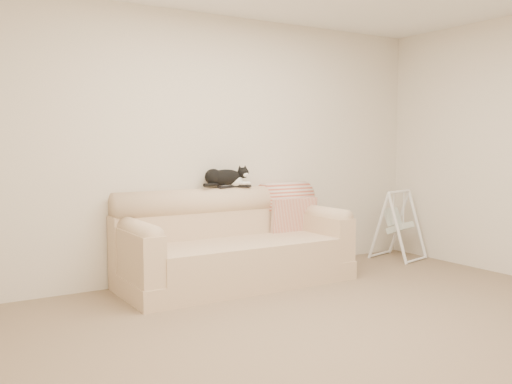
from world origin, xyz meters
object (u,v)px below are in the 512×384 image
at_px(remote_b, 243,186).
at_px(tuxedo_cat, 226,177).
at_px(remote_a, 226,186).
at_px(sofa, 232,246).
at_px(baby_swing, 398,224).

xyz_separation_m(remote_b, tuxedo_cat, (-0.18, 0.02, 0.09)).
distance_m(remote_a, remote_b, 0.19).
xyz_separation_m(remote_a, tuxedo_cat, (0.00, 0.02, 0.09)).
bearing_deg(tuxedo_cat, sofa, -104.36).
relative_size(tuxedo_cat, baby_swing, 0.67).
height_order(remote_b, tuxedo_cat, tuxedo_cat).
bearing_deg(baby_swing, sofa, 179.77).
height_order(sofa, baby_swing, sofa).
distance_m(remote_b, tuxedo_cat, 0.21).
height_order(remote_a, tuxedo_cat, tuxedo_cat).
distance_m(remote_a, tuxedo_cat, 0.09).
bearing_deg(baby_swing, remote_b, 173.18).
bearing_deg(remote_b, tuxedo_cat, 172.37).
bearing_deg(sofa, baby_swing, -0.23).
distance_m(remote_a, baby_swing, 2.21).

